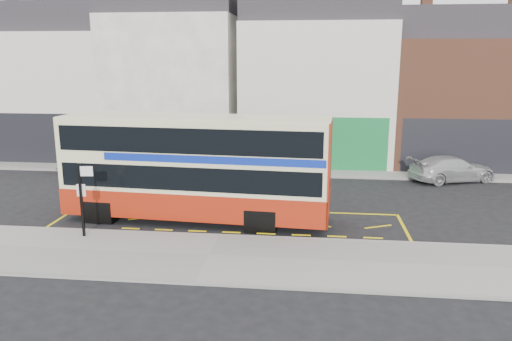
# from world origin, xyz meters

# --- Properties ---
(ground) EXTENTS (120.00, 120.00, 0.00)m
(ground) POSITION_xyz_m (0.00, 0.00, 0.00)
(ground) COLOR black
(ground) RESTS_ON ground
(pavement) EXTENTS (40.00, 4.00, 0.15)m
(pavement) POSITION_xyz_m (0.00, -2.30, 0.07)
(pavement) COLOR gray
(pavement) RESTS_ON ground
(kerb) EXTENTS (40.00, 0.15, 0.15)m
(kerb) POSITION_xyz_m (0.00, -0.38, 0.07)
(kerb) COLOR gray
(kerb) RESTS_ON ground
(far_pavement) EXTENTS (50.00, 3.00, 0.15)m
(far_pavement) POSITION_xyz_m (0.00, 11.00, 0.07)
(far_pavement) COLOR gray
(far_pavement) RESTS_ON ground
(road_markings) EXTENTS (14.00, 3.40, 0.01)m
(road_markings) POSITION_xyz_m (0.00, 1.60, 0.01)
(road_markings) COLOR yellow
(road_markings) RESTS_ON ground
(terrace_far_left) EXTENTS (8.00, 8.01, 10.80)m
(terrace_far_left) POSITION_xyz_m (-13.50, 14.99, 4.82)
(terrace_far_left) COLOR silver
(terrace_far_left) RESTS_ON ground
(terrace_left) EXTENTS (8.00, 8.01, 11.80)m
(terrace_left) POSITION_xyz_m (-5.50, 14.99, 5.32)
(terrace_left) COLOR white
(terrace_left) RESTS_ON ground
(terrace_green_shop) EXTENTS (9.00, 8.01, 11.30)m
(terrace_green_shop) POSITION_xyz_m (3.50, 14.99, 5.07)
(terrace_green_shop) COLOR silver
(terrace_green_shop) RESTS_ON ground
(terrace_right) EXTENTS (9.00, 8.01, 10.30)m
(terrace_right) POSITION_xyz_m (12.50, 14.99, 4.57)
(terrace_right) COLOR brown
(terrace_right) RESTS_ON ground
(double_decker_bus) EXTENTS (10.85, 3.21, 4.27)m
(double_decker_bus) POSITION_xyz_m (-1.26, 1.60, 2.25)
(double_decker_bus) COLOR beige
(double_decker_bus) RESTS_ON ground
(bus_stop_post) EXTENTS (0.68, 0.14, 2.71)m
(bus_stop_post) POSITION_xyz_m (-4.85, -1.04, 1.80)
(bus_stop_post) COLOR black
(bus_stop_post) RESTS_ON pavement
(car_silver) EXTENTS (3.86, 2.03, 1.25)m
(car_silver) POSITION_xyz_m (-9.37, 9.50, 0.63)
(car_silver) COLOR #A4A3A8
(car_silver) RESTS_ON ground
(car_grey) EXTENTS (4.36, 2.65, 1.36)m
(car_grey) POSITION_xyz_m (0.95, 8.96, 0.68)
(car_grey) COLOR #414249
(car_grey) RESTS_ON ground
(car_white) EXTENTS (5.02, 3.37, 1.35)m
(car_white) POSITION_xyz_m (10.86, 9.61, 0.68)
(car_white) COLOR #BBBBBB
(car_white) RESTS_ON ground
(street_tree_right) EXTENTS (2.50, 2.50, 5.40)m
(street_tree_right) POSITION_xyz_m (6.01, 12.07, 3.68)
(street_tree_right) COLOR black
(street_tree_right) RESTS_ON ground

